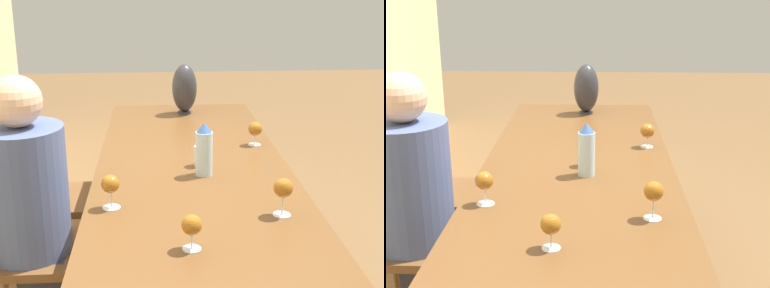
# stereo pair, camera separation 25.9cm
# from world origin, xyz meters

# --- Properties ---
(dining_table) EXTENTS (2.41, 0.93, 0.77)m
(dining_table) POSITION_xyz_m (0.00, 0.00, 0.70)
(dining_table) COLOR brown
(dining_table) RESTS_ON ground_plane
(water_bottle) EXTENTS (0.08, 0.08, 0.25)m
(water_bottle) POSITION_xyz_m (-0.20, -0.04, 0.90)
(water_bottle) COLOR silver
(water_bottle) RESTS_ON dining_table
(water_tumbler) EXTENTS (0.06, 0.06, 0.10)m
(water_tumbler) POSITION_xyz_m (-0.07, -0.04, 0.82)
(water_tumbler) COLOR silver
(water_tumbler) RESTS_ON dining_table
(vase) EXTENTS (0.16, 0.16, 0.33)m
(vase) POSITION_xyz_m (0.95, -0.02, 0.94)
(vase) COLOR #2D2D33
(vase) RESTS_ON dining_table
(wine_glass_0) EXTENTS (0.07, 0.07, 0.14)m
(wine_glass_0) POSITION_xyz_m (-0.54, 0.36, 0.87)
(wine_glass_0) COLOR silver
(wine_glass_0) RESTS_ON dining_table
(wine_glass_1) EXTENTS (0.08, 0.08, 0.15)m
(wine_glass_1) POSITION_xyz_m (-0.65, -0.31, 0.88)
(wine_glass_1) COLOR silver
(wine_glass_1) RESTS_ON dining_table
(wine_glass_2) EXTENTS (0.08, 0.08, 0.13)m
(wine_glass_2) POSITION_xyz_m (0.24, -0.36, 0.86)
(wine_glass_2) COLOR silver
(wine_glass_2) RESTS_ON dining_table
(wine_glass_3) EXTENTS (0.07, 0.07, 0.13)m
(wine_glass_3) POSITION_xyz_m (-0.90, 0.06, 0.86)
(wine_glass_3) COLOR silver
(wine_glass_3) RESTS_ON dining_table
(chair_near) EXTENTS (0.44, 0.44, 0.95)m
(chair_near) POSITION_xyz_m (-0.29, 0.83, 0.51)
(chair_near) COLOR brown
(chair_near) RESTS_ON ground_plane
(chair_far) EXTENTS (0.44, 0.44, 0.95)m
(chair_far) POSITION_xyz_m (0.32, 0.83, 0.51)
(chair_far) COLOR brown
(chair_far) RESTS_ON ground_plane
(person_near) EXTENTS (0.38, 0.38, 1.27)m
(person_near) POSITION_xyz_m (-0.29, 0.74, 0.67)
(person_near) COLOR #2D2D38
(person_near) RESTS_ON ground_plane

